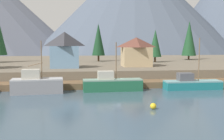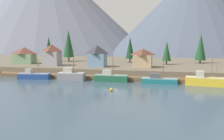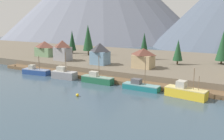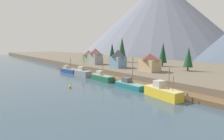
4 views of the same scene
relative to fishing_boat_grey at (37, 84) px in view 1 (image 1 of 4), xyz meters
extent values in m
cube|color=#384C5B|center=(11.66, 21.92, -1.80)|extent=(400.00, 400.00, 1.00)
cube|color=brown|center=(11.66, 3.92, -0.80)|extent=(80.00, 4.00, 1.00)
cylinder|color=brown|center=(-0.34, 2.12, -0.50)|extent=(0.36, 0.36, 1.60)
cylinder|color=brown|center=(7.66, 2.12, -0.50)|extent=(0.36, 0.36, 1.60)
cylinder|color=brown|center=(15.66, 2.12, -0.50)|extent=(0.36, 0.36, 1.60)
cylinder|color=brown|center=(23.66, 2.12, -0.50)|extent=(0.36, 0.36, 1.60)
cube|color=#665B4C|center=(11.66, 33.92, -0.05)|extent=(400.00, 56.00, 2.50)
cone|color=#475160|center=(41.23, 130.35, 29.50)|extent=(124.62, 124.62, 61.60)
cube|color=gray|center=(0.10, 0.01, -0.31)|extent=(7.62, 3.52, 1.97)
cube|color=#9F9FA2|center=(0.10, 0.01, 0.77)|extent=(7.62, 3.52, 0.20)
cube|color=#B2AD9E|center=(-0.78, -0.06, 1.56)|extent=(2.70, 1.93, 1.39)
cylinder|color=brown|center=(0.78, 0.06, 3.67)|extent=(0.14, 0.14, 5.59)
cylinder|color=brown|center=(-0.10, -0.01, 2.97)|extent=(2.15, 0.28, 0.61)
cube|color=#1E5B3D|center=(11.42, 0.53, -0.48)|extent=(9.16, 2.55, 1.63)
cube|color=gray|center=(11.42, 0.53, 0.44)|extent=(9.16, 2.55, 0.20)
cube|color=#B2AD9E|center=(10.32, 0.50, 1.17)|extent=(2.43, 1.56, 1.27)
cylinder|color=brown|center=(11.95, 0.54, 3.38)|extent=(0.17, 0.17, 5.68)
cube|color=#196B70|center=(24.35, 0.48, -0.70)|extent=(9.11, 2.62, 1.20)
cube|color=#679496|center=(24.35, 0.48, 0.00)|extent=(9.11, 2.62, 0.20)
cube|color=#4C4C51|center=(23.08, 0.47, 0.73)|extent=(2.32, 1.78, 1.24)
cylinder|color=brown|center=(25.31, 0.48, 3.51)|extent=(0.16, 0.16, 6.82)
cube|color=#6689A8|center=(3.61, 13.55, 3.34)|extent=(5.45, 4.36, 4.27)
pyramid|color=#2D2D33|center=(3.61, 13.55, 6.85)|extent=(5.72, 4.58, 2.76)
cube|color=tan|center=(18.24, 15.25, 3.18)|extent=(5.81, 4.94, 3.96)
pyramid|color=brown|center=(18.24, 15.25, 6.19)|extent=(6.10, 5.18, 2.05)
cylinder|color=#4C3823|center=(25.43, 26.43, 1.87)|extent=(0.50, 0.50, 1.34)
cone|color=#194223|center=(25.43, 26.43, 5.94)|extent=(3.18, 3.18, 6.79)
cylinder|color=#4C3823|center=(37.65, 34.70, 1.79)|extent=(0.50, 0.50, 1.17)
cone|color=#194223|center=(37.65, 34.70, 7.26)|extent=(4.07, 4.07, 9.77)
cylinder|color=#4C3823|center=(11.52, 30.94, 1.98)|extent=(0.50, 0.50, 1.56)
cone|color=#14381E|center=(11.52, 30.94, 6.89)|extent=(3.36, 3.36, 8.25)
sphere|color=gold|center=(14.47, -11.85, -0.95)|extent=(0.70, 0.70, 0.70)
camera|label=1|loc=(6.03, -42.15, 6.28)|focal=45.03mm
camera|label=2|loc=(27.51, -65.75, 10.09)|focal=40.76mm
camera|label=3|loc=(48.60, -53.61, 15.33)|focal=40.01mm
camera|label=4|loc=(59.68, -32.81, 10.06)|focal=30.05mm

